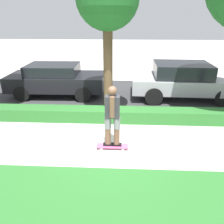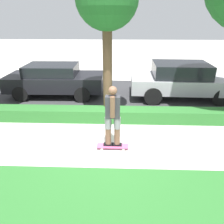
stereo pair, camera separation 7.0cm
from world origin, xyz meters
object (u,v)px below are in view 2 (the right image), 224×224
at_px(tree_mid, 107,1).
at_px(parked_car_front, 55,79).
at_px(skateboard, 113,146).
at_px(skater_person, 113,116).
at_px(parked_car_middle, 181,80).

distance_m(tree_mid, parked_car_front, 4.44).
height_order(skateboard, skater_person, skater_person).
bearing_deg(parked_car_middle, tree_mid, -142.90).
xyz_separation_m(skateboard, parked_car_front, (-2.69, 4.26, 0.67)).
distance_m(skateboard, tree_mid, 4.17).
bearing_deg(tree_mid, parked_car_front, 137.93).
height_order(tree_mid, parked_car_middle, tree_mid).
distance_m(parked_car_front, parked_car_middle, 5.51).
height_order(parked_car_front, parked_car_middle, parked_car_middle).
height_order(skateboard, parked_car_front, parked_car_front).
bearing_deg(parked_car_front, parked_car_middle, -1.57).
height_order(skater_person, parked_car_front, skater_person).
bearing_deg(tree_mid, skater_person, -83.32).
xyz_separation_m(tree_mid, parked_car_middle, (3.06, 2.16, -2.91)).
bearing_deg(parked_car_middle, parked_car_front, -178.71).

